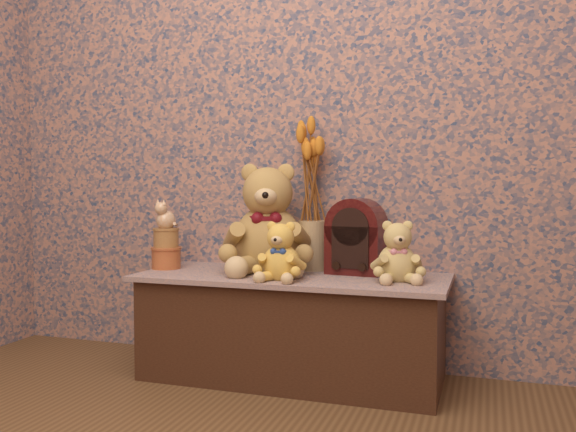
{
  "coord_description": "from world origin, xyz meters",
  "views": [
    {
      "loc": [
        0.75,
        -1.06,
        0.79
      ],
      "look_at": [
        0.0,
        1.2,
        0.67
      ],
      "focal_mm": 37.77,
      "sensor_mm": 36.0,
      "label": 1
    }
  ],
  "objects_px": {
    "biscuit_tin_lower": "(166,258)",
    "ceramic_vase": "(313,245)",
    "teddy_large": "(268,214)",
    "teddy_medium": "(281,248)",
    "cathedral_radio": "(356,236)",
    "teddy_small": "(397,249)",
    "cat_figurine": "(166,214)"
  },
  "relations": [
    {
      "from": "teddy_large",
      "to": "teddy_small",
      "type": "distance_m",
      "value": 0.58
    },
    {
      "from": "teddy_large",
      "to": "teddy_medium",
      "type": "xyz_separation_m",
      "value": [
        0.13,
        -0.2,
        -0.12
      ]
    },
    {
      "from": "cathedral_radio",
      "to": "ceramic_vase",
      "type": "relative_size",
      "value": 1.47
    },
    {
      "from": "biscuit_tin_lower",
      "to": "cat_figurine",
      "type": "distance_m",
      "value": 0.19
    },
    {
      "from": "teddy_small",
      "to": "cat_figurine",
      "type": "distance_m",
      "value": 1.0
    },
    {
      "from": "teddy_large",
      "to": "ceramic_vase",
      "type": "relative_size",
      "value": 2.3
    },
    {
      "from": "teddy_medium",
      "to": "biscuit_tin_lower",
      "type": "relative_size",
      "value": 1.93
    },
    {
      "from": "teddy_medium",
      "to": "ceramic_vase",
      "type": "xyz_separation_m",
      "value": [
        0.04,
        0.29,
        -0.01
      ]
    },
    {
      "from": "teddy_large",
      "to": "biscuit_tin_lower",
      "type": "distance_m",
      "value": 0.49
    },
    {
      "from": "teddy_large",
      "to": "teddy_small",
      "type": "relative_size",
      "value": 1.97
    },
    {
      "from": "cathedral_radio",
      "to": "cat_figurine",
      "type": "distance_m",
      "value": 0.82
    },
    {
      "from": "teddy_medium",
      "to": "cathedral_radio",
      "type": "bearing_deg",
      "value": 45.61
    },
    {
      "from": "cathedral_radio",
      "to": "teddy_large",
      "type": "bearing_deg",
      "value": -167.36
    },
    {
      "from": "teddy_medium",
      "to": "teddy_small",
      "type": "height_order",
      "value": "teddy_small"
    },
    {
      "from": "biscuit_tin_lower",
      "to": "cathedral_radio",
      "type": "bearing_deg",
      "value": 8.41
    },
    {
      "from": "teddy_small",
      "to": "biscuit_tin_lower",
      "type": "bearing_deg",
      "value": 161.31
    },
    {
      "from": "teddy_small",
      "to": "teddy_medium",
      "type": "bearing_deg",
      "value": 176.58
    },
    {
      "from": "teddy_large",
      "to": "cat_figurine",
      "type": "xyz_separation_m",
      "value": [
        -0.44,
        -0.07,
        -0.0
      ]
    },
    {
      "from": "cathedral_radio",
      "to": "biscuit_tin_lower",
      "type": "relative_size",
      "value": 2.48
    },
    {
      "from": "cathedral_radio",
      "to": "teddy_small",
      "type": "bearing_deg",
      "value": -31.89
    },
    {
      "from": "cathedral_radio",
      "to": "teddy_medium",
      "type": "bearing_deg",
      "value": -128.23
    },
    {
      "from": "biscuit_tin_lower",
      "to": "teddy_medium",
      "type": "bearing_deg",
      "value": -12.66
    },
    {
      "from": "cathedral_radio",
      "to": "ceramic_vase",
      "type": "bearing_deg",
      "value": 173.18
    },
    {
      "from": "teddy_small",
      "to": "cathedral_radio",
      "type": "bearing_deg",
      "value": 125.08
    },
    {
      "from": "teddy_small",
      "to": "ceramic_vase",
      "type": "bearing_deg",
      "value": 136.65
    },
    {
      "from": "ceramic_vase",
      "to": "biscuit_tin_lower",
      "type": "bearing_deg",
      "value": -165.11
    },
    {
      "from": "biscuit_tin_lower",
      "to": "ceramic_vase",
      "type": "bearing_deg",
      "value": 14.89
    },
    {
      "from": "teddy_large",
      "to": "teddy_medium",
      "type": "height_order",
      "value": "teddy_large"
    },
    {
      "from": "teddy_medium",
      "to": "teddy_small",
      "type": "distance_m",
      "value": 0.44
    },
    {
      "from": "teddy_large",
      "to": "teddy_medium",
      "type": "bearing_deg",
      "value": -73.49
    },
    {
      "from": "teddy_small",
      "to": "cat_figurine",
      "type": "relative_size",
      "value": 1.91
    },
    {
      "from": "cathedral_radio",
      "to": "biscuit_tin_lower",
      "type": "height_order",
      "value": "cathedral_radio"
    }
  ]
}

